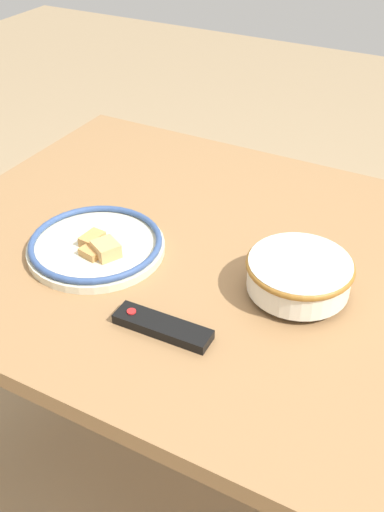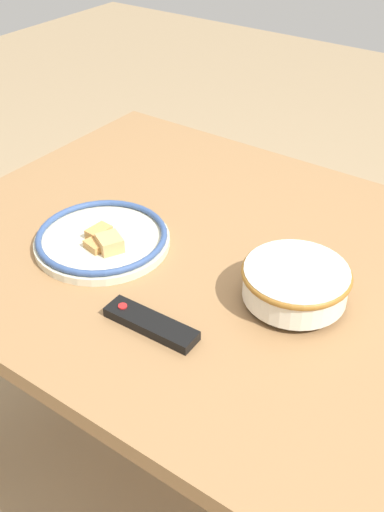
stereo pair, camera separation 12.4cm
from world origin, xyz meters
The scene contains 5 objects.
ground_plane centered at (0.00, 0.00, 0.00)m, with size 8.00×8.00×0.00m, color #9E8460.
dining_table centered at (0.00, 0.00, 0.69)m, with size 1.49×1.00×0.77m.
noodle_bowl centered at (-0.13, 0.05, 0.81)m, with size 0.21×0.21×0.08m.
food_plate centered at (0.31, 0.13, 0.78)m, with size 0.30×0.30×0.05m.
tv_remote centered at (0.05, 0.28, 0.78)m, with size 0.19×0.06×0.02m.
Camera 1 is at (-0.38, 0.97, 1.54)m, focal length 42.00 mm.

